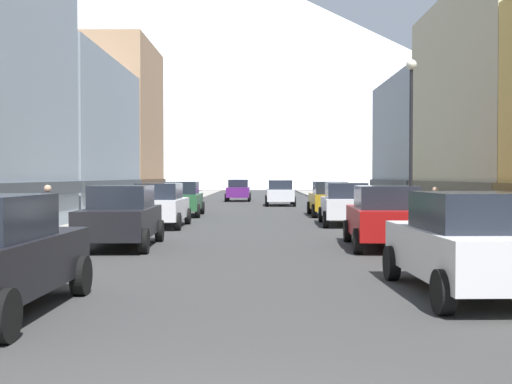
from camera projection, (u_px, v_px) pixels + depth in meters
sidewalk_left at (153, 209)px, 39.91m from camera, size 2.50×100.00×0.15m
sidewalk_right at (360, 209)px, 39.83m from camera, size 2.50×100.00×0.15m
storefront_left_2 at (47, 140)px, 35.47m from camera, size 7.73×13.89×8.27m
storefront_left_3 at (105, 127)px, 47.84m from camera, size 7.29×10.20×11.52m
storefront_right_3 at (471, 148)px, 37.61m from camera, size 9.66×10.84×7.60m
car_left_1 at (121, 216)px, 19.16m from camera, size 2.18×4.45×1.78m
car_left_2 at (160, 205)px, 26.62m from camera, size 2.09×4.41×1.78m
car_left_3 at (182, 199)px, 34.12m from camera, size 2.14×4.44×1.78m
car_right_0 at (468, 243)px, 11.38m from camera, size 2.19×4.46×1.78m
car_right_1 at (385, 216)px, 18.98m from camera, size 2.26×4.49×1.78m
car_right_2 at (345, 204)px, 27.76m from camera, size 2.21×4.46×1.78m
car_right_3 at (330, 199)px, 34.19m from camera, size 2.06×4.40×1.78m
car_driving_0 at (280, 193)px, 46.33m from camera, size 2.06×4.40×1.78m
car_driving_1 at (238, 190)px, 54.79m from camera, size 2.06×4.40×1.78m
pedestrian_0 at (435, 211)px, 22.80m from camera, size 0.36×0.36×1.54m
pedestrian_1 at (48, 214)px, 20.21m from camera, size 0.36×0.36×1.64m
streetlamp_right at (411, 119)px, 22.49m from camera, size 0.36×0.36×5.86m
mountain_backdrop at (192, 64)px, 263.88m from camera, size 335.04×335.04×93.46m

